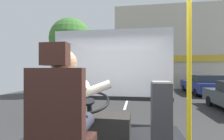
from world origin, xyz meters
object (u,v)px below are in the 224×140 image
parked_car_blue (203,84)px  parked_car_white (181,79)px  bus_driver (66,106)px  steering_console (96,124)px  driver_seat (61,132)px  fare_box (161,118)px  handrail_pole (189,84)px

parked_car_blue → parked_car_white: parked_car_blue is taller
parked_car_blue → parked_car_white: size_ratio=1.00×
bus_driver → steering_console: bus_driver is taller
driver_seat → steering_console: bearing=90.0°
bus_driver → fare_box: 1.26m
parked_car_blue → bus_driver: bearing=-115.8°
handrail_pole → fare_box: handrail_pole is taller
driver_seat → bus_driver: (0.00, 0.11, 0.20)m
steering_console → parked_car_blue: (5.44, 10.14, -0.16)m
steering_console → handrail_pole: handrail_pole is taller
driver_seat → steering_console: size_ratio=1.19×
fare_box → parked_car_blue: (4.47, 10.47, -0.41)m
driver_seat → parked_car_blue: size_ratio=0.30×
steering_console → parked_car_white: 17.31m
handrail_pole → parked_car_blue: size_ratio=0.44×
parked_car_white → parked_car_blue: bearing=-91.3°
parked_car_white → steering_console: bearing=-108.8°
driver_seat → bus_driver: 0.23m
driver_seat → handrail_pole: bearing=17.9°
fare_box → parked_car_blue: size_ratio=0.22×
driver_seat → parked_car_white: size_ratio=0.30×
steering_console → driver_seat: bearing=-90.0°
parked_car_blue → parked_car_white: 6.25m
handrail_pole → bus_driver: bearing=-167.4°
parked_car_blue → handrail_pole: bearing=-111.3°
steering_console → fare_box: (0.96, -0.34, 0.25)m
parked_car_blue → steering_console: bearing=-118.2°
bus_driver → fare_box: bearing=38.3°
bus_driver → handrail_pole: size_ratio=0.43×
steering_console → parked_car_blue: size_ratio=0.25×
driver_seat → fare_box: driver_seat is taller
fare_box → parked_car_blue: 11.40m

